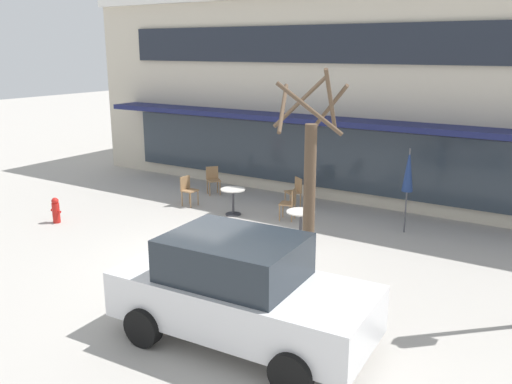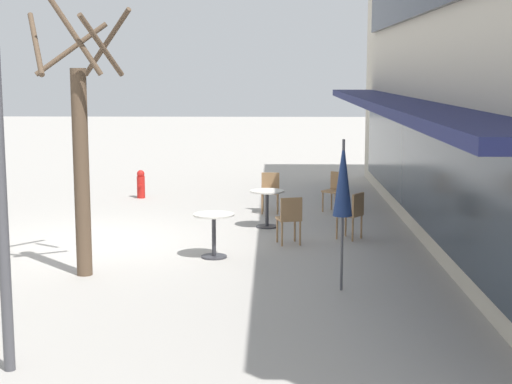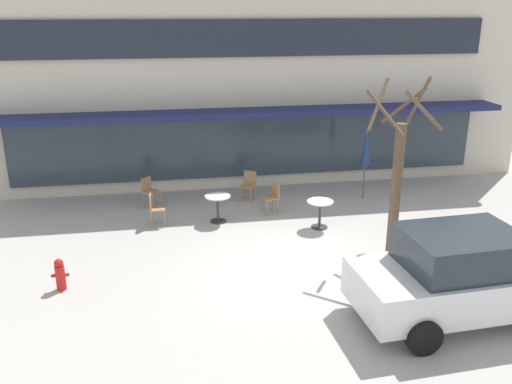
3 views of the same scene
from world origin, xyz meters
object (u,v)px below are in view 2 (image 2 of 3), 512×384
at_px(cafe_chair_0, 290,217).
at_px(cafe_table_streetside, 214,228).
at_px(street_tree, 81,149).
at_px(cafe_chair_3, 270,189).
at_px(patio_umbrella_green_folded, 343,179).
at_px(cafe_chair_2, 353,212).
at_px(cafe_table_near_wall, 267,202).
at_px(cafe_chair_1, 335,188).
at_px(fire_hydrant, 141,184).

bearing_deg(cafe_chair_0, cafe_table_streetside, -52.07).
xyz_separation_m(cafe_table_streetside, street_tree, (1.19, -1.93, 1.47)).
distance_m(cafe_chair_3, street_tree, 6.39).
bearing_deg(patio_umbrella_green_folded, cafe_chair_3, -170.42).
bearing_deg(cafe_chair_3, cafe_chair_0, 6.42).
xyz_separation_m(patio_umbrella_green_folded, cafe_chair_3, (-6.30, -1.06, -1.10)).
bearing_deg(cafe_chair_0, cafe_chair_2, 112.37).
distance_m(cafe_table_near_wall, cafe_table_streetside, 2.78).
height_order(cafe_table_streetside, cafe_chair_1, cafe_chair_1).
bearing_deg(cafe_table_near_wall, fire_hydrant, -138.79).
height_order(cafe_table_streetside, cafe_chair_3, cafe_chair_3).
height_order(cafe_table_streetside, street_tree, street_tree).
height_order(cafe_chair_0, cafe_chair_1, same).
xyz_separation_m(cafe_table_near_wall, street_tree, (3.82, -2.81, 1.47)).
relative_size(patio_umbrella_green_folded, fire_hydrant, 3.12).
relative_size(cafe_chair_3, fire_hydrant, 1.26).
bearing_deg(cafe_table_near_wall, cafe_chair_0, 14.94).
bearing_deg(cafe_chair_1, cafe_chair_3, -83.56).
bearing_deg(street_tree, cafe_chair_3, 152.50).
relative_size(street_tree, fire_hydrant, 6.05).
xyz_separation_m(cafe_chair_0, cafe_chair_2, (-0.49, 1.20, 0.00)).
height_order(cafe_chair_0, cafe_chair_2, same).
relative_size(patio_umbrella_green_folded, cafe_chair_2, 2.47).
distance_m(patio_umbrella_green_folded, cafe_chair_2, 3.69).
bearing_deg(patio_umbrella_green_folded, street_tree, -101.20).
bearing_deg(cafe_chair_0, patio_umbrella_green_folded, 13.01).
bearing_deg(street_tree, patio_umbrella_green_folded, 78.80).
distance_m(cafe_chair_0, street_tree, 4.19).
bearing_deg(patio_umbrella_green_folded, cafe_table_near_wall, -166.31).
bearing_deg(cafe_table_near_wall, cafe_table_streetside, -18.48).
relative_size(cafe_chair_1, fire_hydrant, 1.26).
bearing_deg(cafe_chair_2, cafe_chair_1, -178.12).
relative_size(cafe_chair_1, cafe_chair_3, 1.00).
bearing_deg(cafe_chair_2, patio_umbrella_green_folded, -8.32).
distance_m(cafe_chair_3, fire_hydrant, 3.78).
relative_size(cafe_chair_0, street_tree, 0.21).
bearing_deg(patio_umbrella_green_folded, cafe_chair_2, 171.68).
height_order(cafe_chair_3, street_tree, street_tree).
relative_size(cafe_chair_1, street_tree, 0.21).
xyz_separation_m(cafe_table_near_wall, cafe_chair_1, (-1.86, 1.53, 0.01)).
height_order(cafe_chair_2, street_tree, street_tree).
height_order(patio_umbrella_green_folded, cafe_chair_1, patio_umbrella_green_folded).
xyz_separation_m(cafe_chair_1, cafe_chair_2, (2.98, 0.10, 0.00)).
distance_m(cafe_table_near_wall, cafe_chair_1, 2.41).
distance_m(cafe_table_streetside, fire_hydrant, 6.68).
height_order(cafe_chair_1, cafe_chair_3, same).
height_order(cafe_table_near_wall, cafe_chair_2, cafe_chair_2).
xyz_separation_m(cafe_table_streetside, cafe_chair_2, (-1.52, 2.51, 0.01)).
bearing_deg(patio_umbrella_green_folded, fire_hydrant, -152.41).
bearing_deg(cafe_table_near_wall, street_tree, -36.36).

